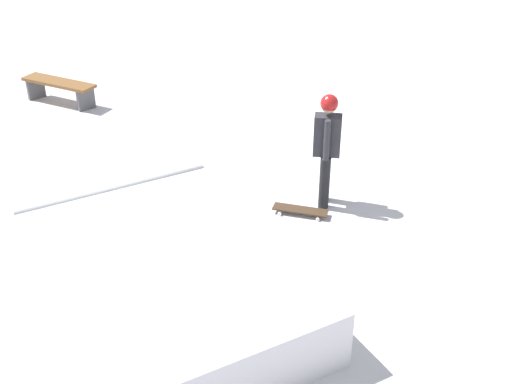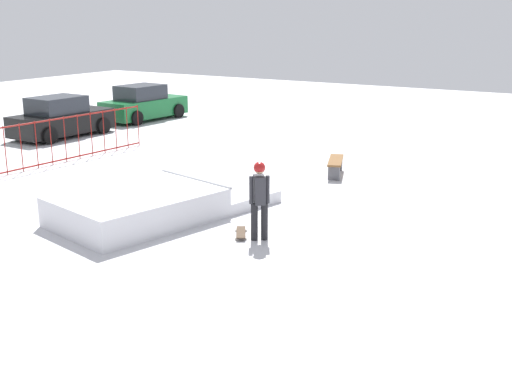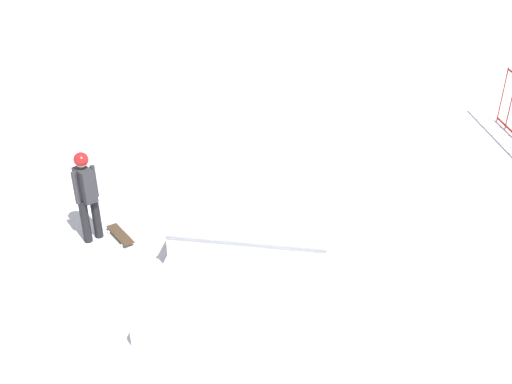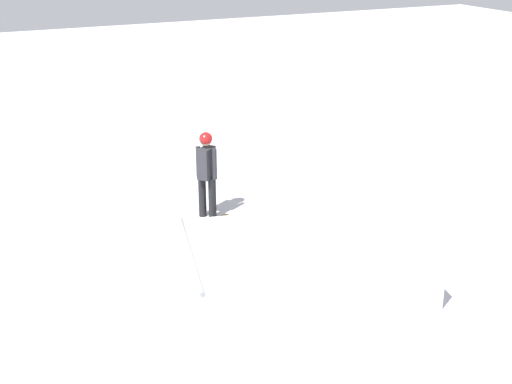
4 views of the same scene
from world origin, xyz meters
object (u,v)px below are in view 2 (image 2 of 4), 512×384
object	(u,v)px
skate_ramp	(154,205)
skater	(259,195)
parked_car_green	(143,104)
skateboard	(241,232)
park_bench	(336,163)
parked_car_black	(61,118)

from	to	relation	value
skate_ramp	skater	world-z (taller)	skater
skate_ramp	parked_car_green	bearing A→B (deg)	54.53
skateboard	park_bench	size ratio (longest dim) A/B	0.48
parked_car_green	park_bench	bearing A→B (deg)	-109.15
skateboard	parked_car_green	bearing A→B (deg)	15.59
skater	skate_ramp	bearing A→B (deg)	48.91
skate_ramp	skateboard	size ratio (longest dim) A/B	7.47
parked_car_black	parked_car_green	size ratio (longest dim) A/B	0.99
skater	parked_car_black	bearing A→B (deg)	23.73
skateboard	park_bench	xyz separation A→B (m)	(6.20, 0.60, 0.28)
parked_car_green	skater	bearing A→B (deg)	-127.01
skate_ramp	parked_car_black	xyz separation A→B (m)	(6.31, 10.04, 0.41)
skater	parked_car_green	bearing A→B (deg)	8.89
skate_ramp	skateboard	bearing A→B (deg)	-78.10
skate_ramp	parked_car_black	size ratio (longest dim) A/B	1.41
skateboard	parked_car_green	xyz separation A→B (m)	(11.28, 12.58, 0.65)
skater	park_bench	size ratio (longest dim) A/B	1.05
skateboard	park_bench	bearing A→B (deg)	-27.02
skater	parked_car_black	distance (m)	14.49
skater	park_bench	bearing A→B (deg)	-30.41
skater	parked_car_green	xyz separation A→B (m)	(11.29, 13.06, -0.28)
skater	skateboard	size ratio (longest dim) A/B	2.21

